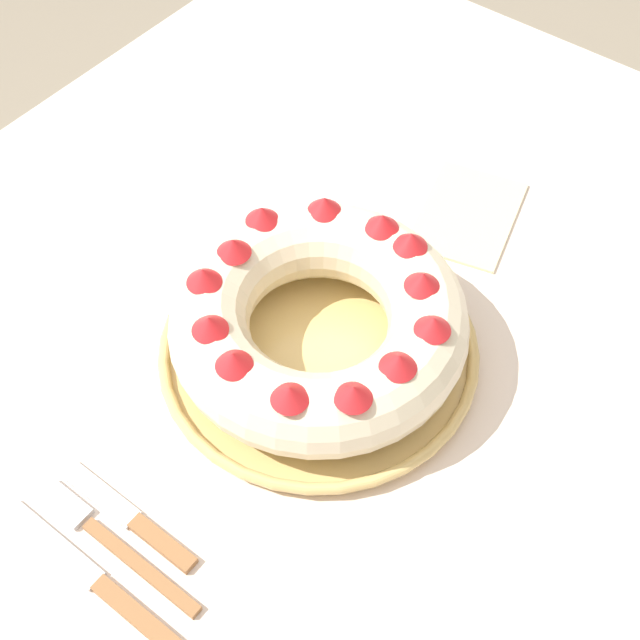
{
  "coord_description": "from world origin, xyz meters",
  "views": [
    {
      "loc": [
        -0.42,
        -0.31,
        1.53
      ],
      "look_at": [
        0.0,
        0.02,
        0.83
      ],
      "focal_mm": 50.0,
      "sensor_mm": 36.0,
      "label": 1
    }
  ],
  "objects_px": {
    "bundt_cake": "(320,319)",
    "serving_knife": "(101,585)",
    "cake_knife": "(137,523)",
    "napkin": "(469,215)",
    "fork": "(105,537)",
    "serving_dish": "(320,349)"
  },
  "relations": [
    {
      "from": "bundt_cake",
      "to": "serving_knife",
      "type": "xyz_separation_m",
      "value": [
        -0.31,
        0.0,
        -0.06
      ]
    },
    {
      "from": "serving_dish",
      "to": "bundt_cake",
      "type": "relative_size",
      "value": 1.11
    },
    {
      "from": "serving_dish",
      "to": "fork",
      "type": "bearing_deg",
      "value": 173.89
    },
    {
      "from": "napkin",
      "to": "fork",
      "type": "bearing_deg",
      "value": 175.03
    },
    {
      "from": "serving_dish",
      "to": "cake_knife",
      "type": "distance_m",
      "value": 0.25
    },
    {
      "from": "serving_knife",
      "to": "napkin",
      "type": "height_order",
      "value": "serving_knife"
    },
    {
      "from": "fork",
      "to": "serving_knife",
      "type": "height_order",
      "value": "serving_knife"
    },
    {
      "from": "serving_dish",
      "to": "napkin",
      "type": "height_order",
      "value": "serving_dish"
    },
    {
      "from": "serving_dish",
      "to": "fork",
      "type": "relative_size",
      "value": 1.76
    },
    {
      "from": "serving_knife",
      "to": "cake_knife",
      "type": "relative_size",
      "value": 1.32
    },
    {
      "from": "serving_dish",
      "to": "serving_knife",
      "type": "relative_size",
      "value": 1.56
    },
    {
      "from": "serving_dish",
      "to": "napkin",
      "type": "bearing_deg",
      "value": -3.76
    },
    {
      "from": "serving_dish",
      "to": "fork",
      "type": "distance_m",
      "value": 0.28
    },
    {
      "from": "serving_knife",
      "to": "napkin",
      "type": "bearing_deg",
      "value": -1.59
    },
    {
      "from": "serving_knife",
      "to": "serving_dish",
      "type": "bearing_deg",
      "value": 0.09
    },
    {
      "from": "bundt_cake",
      "to": "fork",
      "type": "relative_size",
      "value": 1.59
    },
    {
      "from": "fork",
      "to": "cake_knife",
      "type": "xyz_separation_m",
      "value": [
        0.03,
        -0.01,
        0.0
      ]
    },
    {
      "from": "cake_knife",
      "to": "napkin",
      "type": "xyz_separation_m",
      "value": [
        0.52,
        -0.03,
        -0.0
      ]
    },
    {
      "from": "fork",
      "to": "cake_knife",
      "type": "height_order",
      "value": "cake_knife"
    },
    {
      "from": "napkin",
      "to": "bundt_cake",
      "type": "bearing_deg",
      "value": 176.25
    },
    {
      "from": "cake_knife",
      "to": "napkin",
      "type": "distance_m",
      "value": 0.52
    },
    {
      "from": "fork",
      "to": "cake_knife",
      "type": "bearing_deg",
      "value": -26.88
    }
  ]
}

